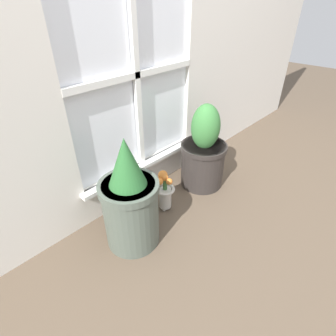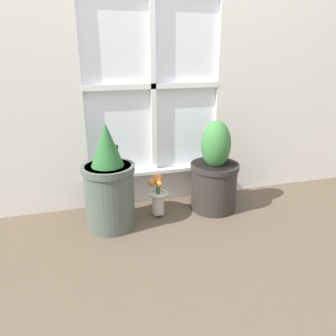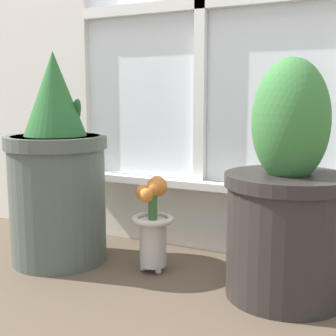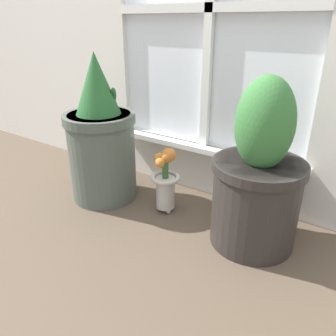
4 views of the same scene
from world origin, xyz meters
name	(u,v)px [view 4 (image 4 of 4)]	position (x,y,z in m)	size (l,w,h in m)	color
ground_plane	(121,254)	(0.00, 0.00, 0.00)	(10.00, 10.00, 0.00)	brown
potted_plant_left	(101,140)	(-0.35, 0.29, 0.28)	(0.31, 0.31, 0.65)	#4C564C
potted_plant_right	(258,181)	(0.35, 0.34, 0.25)	(0.32, 0.32, 0.61)	#2D2826
flower_vase	(165,180)	(-0.04, 0.34, 0.14)	(0.12, 0.12, 0.28)	#BCB7AD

